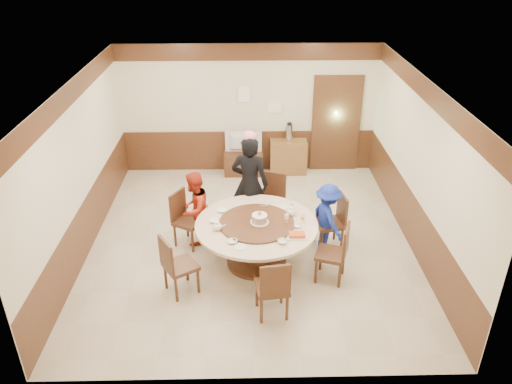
{
  "coord_description": "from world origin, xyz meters",
  "views": [
    {
      "loc": [
        -0.07,
        -7.31,
        4.85
      ],
      "look_at": [
        0.09,
        -0.23,
        1.1
      ],
      "focal_mm": 35.0,
      "sensor_mm": 36.0,
      "label": 1
    }
  ],
  "objects_px": {
    "tv_stand": "(244,163)",
    "thermos": "(289,133)",
    "person_red": "(195,209)",
    "television": "(243,143)",
    "person_standing": "(250,184)",
    "side_cabinet": "(288,157)",
    "banquet_table": "(257,235)",
    "shrimp_platter": "(297,235)",
    "person_blue": "(328,218)",
    "birthday_cake": "(260,219)"
  },
  "relations": [
    {
      "from": "tv_stand",
      "to": "side_cabinet",
      "type": "distance_m",
      "value": 1.0
    },
    {
      "from": "person_blue",
      "to": "tv_stand",
      "type": "xyz_separation_m",
      "value": [
        -1.4,
        3.0,
        -0.36
      ]
    },
    {
      "from": "birthday_cake",
      "to": "thermos",
      "type": "height_order",
      "value": "thermos"
    },
    {
      "from": "tv_stand",
      "to": "side_cabinet",
      "type": "height_order",
      "value": "side_cabinet"
    },
    {
      "from": "thermos",
      "to": "person_blue",
      "type": "bearing_deg",
      "value": -82.4
    },
    {
      "from": "person_standing",
      "to": "banquet_table",
      "type": "bearing_deg",
      "value": 109.27
    },
    {
      "from": "thermos",
      "to": "banquet_table",
      "type": "bearing_deg",
      "value": -102.93
    },
    {
      "from": "shrimp_platter",
      "to": "tv_stand",
      "type": "height_order",
      "value": "shrimp_platter"
    },
    {
      "from": "person_blue",
      "to": "side_cabinet",
      "type": "xyz_separation_m",
      "value": [
        -0.41,
        3.03,
        -0.23
      ]
    },
    {
      "from": "person_standing",
      "to": "television",
      "type": "height_order",
      "value": "person_standing"
    },
    {
      "from": "television",
      "to": "thermos",
      "type": "xyz_separation_m",
      "value": [
        0.99,
        0.03,
        0.21
      ]
    },
    {
      "from": "television",
      "to": "person_standing",
      "type": "bearing_deg",
      "value": 94.73
    },
    {
      "from": "banquet_table",
      "to": "shrimp_platter",
      "type": "xyz_separation_m",
      "value": [
        0.6,
        -0.39,
        0.24
      ]
    },
    {
      "from": "banquet_table",
      "to": "thermos",
      "type": "bearing_deg",
      "value": 77.07
    },
    {
      "from": "person_blue",
      "to": "television",
      "type": "relative_size",
      "value": 1.52
    },
    {
      "from": "person_blue",
      "to": "thermos",
      "type": "distance_m",
      "value": 3.07
    },
    {
      "from": "person_red",
      "to": "side_cabinet",
      "type": "relative_size",
      "value": 1.65
    },
    {
      "from": "banquet_table",
      "to": "birthday_cake",
      "type": "height_order",
      "value": "birthday_cake"
    },
    {
      "from": "person_red",
      "to": "thermos",
      "type": "bearing_deg",
      "value": 169.37
    },
    {
      "from": "banquet_table",
      "to": "person_standing",
      "type": "bearing_deg",
      "value": 95.0
    },
    {
      "from": "banquet_table",
      "to": "birthday_cake",
      "type": "bearing_deg",
      "value": -14.35
    },
    {
      "from": "thermos",
      "to": "birthday_cake",
      "type": "bearing_deg",
      "value": -102.15
    },
    {
      "from": "person_red",
      "to": "birthday_cake",
      "type": "xyz_separation_m",
      "value": [
        1.08,
        -0.66,
        0.19
      ]
    },
    {
      "from": "birthday_cake",
      "to": "tv_stand",
      "type": "bearing_deg",
      "value": 94.31
    },
    {
      "from": "person_red",
      "to": "television",
      "type": "distance_m",
      "value": 2.86
    },
    {
      "from": "banquet_table",
      "to": "shrimp_platter",
      "type": "distance_m",
      "value": 0.76
    },
    {
      "from": "shrimp_platter",
      "to": "tv_stand",
      "type": "xyz_separation_m",
      "value": [
        -0.81,
        3.78,
        -0.53
      ]
    },
    {
      "from": "person_standing",
      "to": "side_cabinet",
      "type": "distance_m",
      "value": 2.54
    },
    {
      "from": "banquet_table",
      "to": "person_blue",
      "type": "height_order",
      "value": "person_blue"
    },
    {
      "from": "person_red",
      "to": "shrimp_platter",
      "type": "bearing_deg",
      "value": 80.1
    },
    {
      "from": "banquet_table",
      "to": "person_red",
      "type": "xyz_separation_m",
      "value": [
        -1.03,
        0.65,
        0.13
      ]
    },
    {
      "from": "side_cabinet",
      "to": "banquet_table",
      "type": "bearing_deg",
      "value": -102.85
    },
    {
      "from": "shrimp_platter",
      "to": "side_cabinet",
      "type": "xyz_separation_m",
      "value": [
        0.18,
        3.81,
        -0.4
      ]
    },
    {
      "from": "person_standing",
      "to": "person_blue",
      "type": "height_order",
      "value": "person_standing"
    },
    {
      "from": "tv_stand",
      "to": "side_cabinet",
      "type": "bearing_deg",
      "value": 1.74
    },
    {
      "from": "banquet_table",
      "to": "side_cabinet",
      "type": "relative_size",
      "value": 2.42
    },
    {
      "from": "birthday_cake",
      "to": "television",
      "type": "xyz_separation_m",
      "value": [
        -0.26,
        3.39,
        -0.12
      ]
    },
    {
      "from": "birthday_cake",
      "to": "television",
      "type": "height_order",
      "value": "birthday_cake"
    },
    {
      "from": "thermos",
      "to": "side_cabinet",
      "type": "bearing_deg",
      "value": 180.0
    },
    {
      "from": "television",
      "to": "birthday_cake",
      "type": "bearing_deg",
      "value": 96.18
    },
    {
      "from": "tv_stand",
      "to": "side_cabinet",
      "type": "relative_size",
      "value": 1.06
    },
    {
      "from": "person_standing",
      "to": "thermos",
      "type": "relative_size",
      "value": 4.72
    },
    {
      "from": "tv_stand",
      "to": "thermos",
      "type": "relative_size",
      "value": 2.24
    },
    {
      "from": "television",
      "to": "person_blue",
      "type": "bearing_deg",
      "value": 116.86
    },
    {
      "from": "person_red",
      "to": "television",
      "type": "height_order",
      "value": "person_red"
    },
    {
      "from": "person_standing",
      "to": "side_cabinet",
      "type": "height_order",
      "value": "person_standing"
    },
    {
      "from": "tv_stand",
      "to": "birthday_cake",
      "type": "bearing_deg",
      "value": -85.69
    },
    {
      "from": "person_red",
      "to": "tv_stand",
      "type": "xyz_separation_m",
      "value": [
        0.82,
        2.73,
        -0.41
      ]
    },
    {
      "from": "tv_stand",
      "to": "thermos",
      "type": "xyz_separation_m",
      "value": [
        0.99,
        0.03,
        0.69
      ]
    },
    {
      "from": "person_standing",
      "to": "birthday_cake",
      "type": "relative_size",
      "value": 6.03
    }
  ]
}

